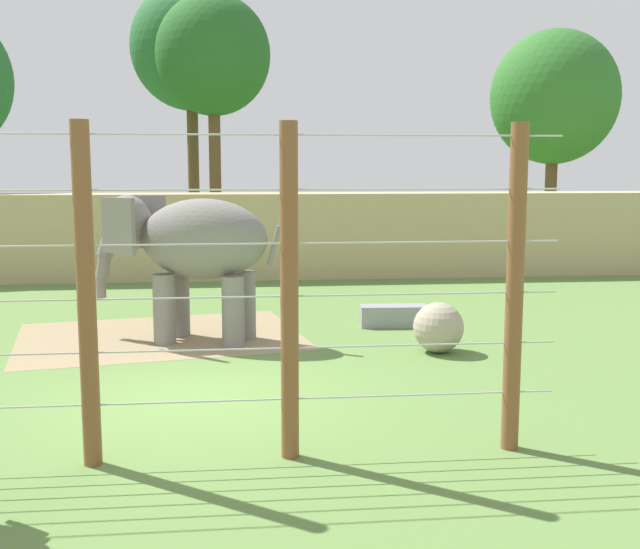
{
  "coord_description": "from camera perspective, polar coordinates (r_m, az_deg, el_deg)",
  "views": [
    {
      "loc": [
        0.61,
        -11.12,
        3.33
      ],
      "look_at": [
        2.06,
        2.7,
        1.4
      ],
      "focal_mm": 43.7,
      "sensor_mm": 36.0,
      "label": 1
    }
  ],
  "objects": [
    {
      "name": "cable_fence",
      "position": [
        8.75,
        -9.74,
        -1.45
      ],
      "size": [
        8.57,
        0.21,
        3.83
      ],
      "color": "brown",
      "rests_on": "ground"
    },
    {
      "name": "tree_right_of_centre",
      "position": [
        29.81,
        -7.83,
        15.53
      ],
      "size": [
        4.19,
        4.19,
        9.59
      ],
      "color": "brown",
      "rests_on": "ground"
    },
    {
      "name": "embankment_wall",
      "position": [
        23.69,
        -7.47,
        2.84
      ],
      "size": [
        36.0,
        1.8,
        2.54
      ],
      "primitive_type": "cube",
      "color": "tan",
      "rests_on": "ground"
    },
    {
      "name": "elephant",
      "position": [
        14.98,
        -9.54,
        2.13
      ],
      "size": [
        3.64,
        2.12,
        2.79
      ],
      "color": "gray",
      "rests_on": "ground"
    },
    {
      "name": "feed_trough",
      "position": [
        16.45,
        5.42,
        -3.03
      ],
      "size": [
        1.43,
        0.58,
        0.44
      ],
      "color": "gray",
      "rests_on": "ground"
    },
    {
      "name": "dirt_patch",
      "position": [
        15.77,
        -11.63,
        -4.44
      ],
      "size": [
        6.09,
        5.03,
        0.01
      ],
      "primitive_type": "cube",
      "rotation": [
        0.0,
        0.0,
        0.19
      ],
      "color": "#937F5B",
      "rests_on": "ground"
    },
    {
      "name": "enrichment_ball",
      "position": [
        14.2,
        8.66,
        -3.86
      ],
      "size": [
        0.91,
        0.91,
        0.91
      ],
      "primitive_type": "sphere",
      "color": "tan",
      "rests_on": "ground"
    },
    {
      "name": "tree_left_of_centre",
      "position": [
        30.93,
        16.78,
        12.29
      ],
      "size": [
        4.72,
        4.72,
        8.37
      ],
      "color": "brown",
      "rests_on": "ground"
    },
    {
      "name": "tree_far_right",
      "position": [
        31.66,
        -9.44,
        16.04
      ],
      "size": [
        4.63,
        4.63,
        10.35
      ],
      "color": "brown",
      "rests_on": "ground"
    },
    {
      "name": "ground_plane",
      "position": [
        11.62,
        -8.86,
        -8.84
      ],
      "size": [
        120.0,
        120.0,
        0.0
      ],
      "primitive_type": "plane",
      "color": "#5B7F3D"
    }
  ]
}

